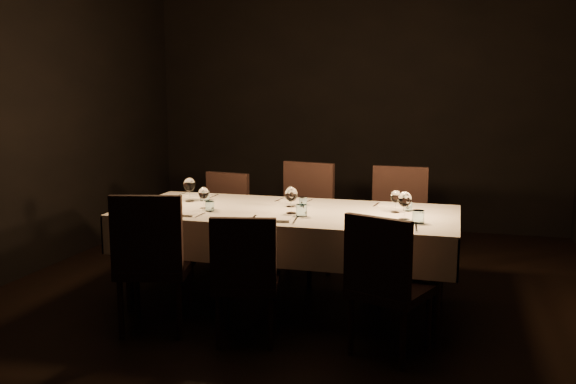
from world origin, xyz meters
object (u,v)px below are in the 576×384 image
(dining_table, at_px, (288,220))
(chair_near_right, at_px, (385,279))
(chair_far_center, at_px, (303,215))
(chair_far_left, at_px, (222,217))
(chair_far_right, at_px, (398,220))
(chair_near_left, at_px, (152,257))
(chair_near_center, at_px, (245,273))

(dining_table, relative_size, chair_near_right, 2.75)
(chair_near_right, xyz_separation_m, chair_far_center, (-0.92, 1.54, 0.05))
(dining_table, relative_size, chair_far_left, 2.78)
(chair_far_center, relative_size, chair_far_right, 1.02)
(chair_near_left, relative_size, chair_far_left, 1.09)
(dining_table, bearing_deg, chair_far_right, 49.11)
(dining_table, distance_m, chair_far_left, 1.15)
(chair_far_left, height_order, chair_far_center, chair_far_center)
(chair_near_left, xyz_separation_m, chair_far_left, (-0.10, 1.52, -0.04))
(chair_near_right, distance_m, chair_far_left, 2.23)
(chair_near_left, relative_size, chair_near_center, 1.13)
(dining_table, bearing_deg, chair_near_center, -95.35)
(chair_far_right, bearing_deg, dining_table, -129.39)
(dining_table, distance_m, chair_far_center, 0.83)
(chair_near_right, bearing_deg, chair_near_left, 23.06)
(chair_near_left, height_order, chair_near_center, chair_near_left)
(chair_near_left, distance_m, chair_near_right, 1.57)
(dining_table, xyz_separation_m, chair_far_center, (-0.09, 0.82, -0.13))
(chair_near_right, xyz_separation_m, chair_far_left, (-1.67, 1.49, -0.00))
(chair_near_right, distance_m, chair_far_center, 1.80)
(dining_table, height_order, chair_near_center, chair_near_center)
(chair_near_left, height_order, chair_far_right, chair_far_right)
(chair_near_right, relative_size, chair_far_center, 0.90)
(chair_near_left, bearing_deg, chair_near_right, 167.64)
(chair_near_right, bearing_deg, chair_far_right, -65.43)
(chair_near_center, height_order, chair_far_center, chair_far_center)
(chair_far_right, bearing_deg, chair_near_center, -115.11)
(chair_near_center, bearing_deg, chair_near_left, -13.02)
(chair_near_center, height_order, chair_near_right, chair_near_right)
(chair_far_center, bearing_deg, chair_far_left, -164.54)
(chair_near_left, distance_m, chair_far_center, 1.71)
(chair_near_center, distance_m, chair_near_right, 0.90)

